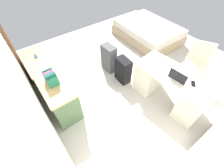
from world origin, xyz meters
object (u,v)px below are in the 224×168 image
credenza (51,83)px  suitcase_black (123,70)px  bed (148,32)px  computer_mouse (166,70)px  office_chair (195,66)px  suitcase_spare_grey (109,58)px  laptop (178,77)px  desk (170,87)px  cell_phone_near_laptop (193,84)px  figurine_small (35,55)px  desk_lamp (211,80)px

credenza → suitcase_black: size_ratio=2.97×
bed → computer_mouse: (-1.75, 1.47, 0.50)m
office_chair → bed: bearing=-14.9°
suitcase_spare_grey → office_chair: bearing=-141.3°
credenza → suitcase_black: credenza is taller
suitcase_black → laptop: bearing=-161.6°
office_chair → desk: bearing=93.4°
bed → cell_phone_near_laptop: bearing=148.8°
bed → figurine_small: size_ratio=17.65×
bed → suitcase_spare_grey: 1.85m
desk → suitcase_black: size_ratio=2.47×
bed → computer_mouse: 2.34m
figurine_small → bed: bearing=-91.4°
desk_lamp → office_chair: bearing=-57.0°
office_chair → credenza: 3.12m
desk → figurine_small: (2.00, 1.83, 0.41)m
suitcase_black → computer_mouse: bearing=-156.2°
computer_mouse → cell_phone_near_laptop: bearing=-173.3°
office_chair → bed: (1.87, -0.50, -0.18)m
laptop → computer_mouse: size_ratio=3.31×
desk → desk_lamp: desk_lamp is taller
suitcase_spare_grey → laptop: laptop is taller
figurine_small → laptop: bearing=-139.8°
suitcase_black → figurine_small: 1.85m
credenza → cell_phone_near_laptop: (-1.85, -1.89, 0.36)m
suitcase_black → figurine_small: figurine_small is taller
office_chair → figurine_small: (1.94, 2.75, 0.38)m
bed → suitcase_spare_grey: (-0.41, 1.80, 0.09)m
suitcase_spare_grey → computer_mouse: bearing=-169.1°
desk → bed: bearing=-36.4°
suitcase_black → suitcase_spare_grey: (0.51, 0.03, 0.03)m
bed → cell_phone_near_laptop: size_ratio=14.28×
cell_phone_near_laptop → figurine_small: bearing=3.7°
bed → laptop: 2.55m
office_chair → cell_phone_near_laptop: 0.99m
suitcase_black → laptop: laptop is taller
desk → credenza: (1.53, 1.83, -0.01)m
desk → suitcase_spare_grey: size_ratio=2.22×
office_chair → credenza: office_chair is taller
desk → office_chair: office_chair is taller
office_chair → laptop: size_ratio=2.84×
bed → laptop: bearing=143.6°
desk → computer_mouse: size_ratio=14.99×
credenza → laptop: laptop is taller
bed → desk_lamp: size_ratio=5.63×
bed → figurine_small: (0.08, 3.25, 0.55)m
desk → suitcase_black: (1.00, 0.36, -0.08)m
office_chair → cell_phone_near_laptop: office_chair is taller
credenza → figurine_small: (0.47, 0.00, 0.42)m
suitcase_black → desk_lamp: desk_lamp is taller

